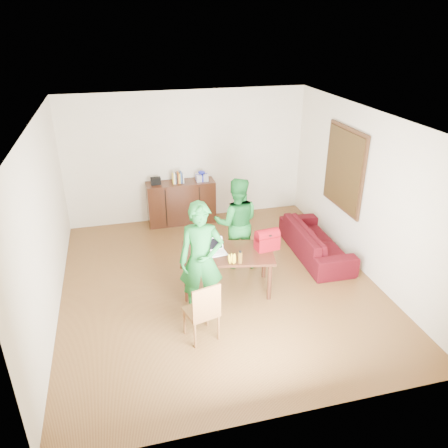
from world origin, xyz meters
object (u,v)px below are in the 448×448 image
object	(u,v)px
laptop	(217,251)
bottle	(240,257)
chair	(202,321)
table	(227,257)
red_bag	(267,241)
person_near	(201,260)
sofa	(316,241)
person_far	(237,223)

from	to	relation	value
laptop	bottle	distance (m)	0.45
chair	table	bearing A→B (deg)	44.22
bottle	red_bag	size ratio (longest dim) A/B	0.55
person_near	sofa	size ratio (longest dim) A/B	0.91
laptop	red_bag	xyz separation A→B (m)	(0.80, -0.05, 0.09)
table	sofa	distance (m)	2.00
bottle	red_bag	distance (m)	0.61
table	laptop	xyz separation A→B (m)	(-0.17, -0.00, 0.12)
chair	person_far	xyz separation A→B (m)	(0.99, 1.78, 0.54)
chair	sofa	distance (m)	3.04
table	chair	bearing A→B (deg)	-109.03
person_near	laptop	distance (m)	0.61
chair	person_far	bearing A→B (deg)	46.01
person_near	red_bag	world-z (taller)	person_near
sofa	chair	bearing A→B (deg)	126.41
red_bag	sofa	size ratio (longest dim) A/B	0.19
chair	person_far	distance (m)	2.10
table	sofa	xyz separation A→B (m)	(1.86, 0.68, -0.31)
laptop	sofa	size ratio (longest dim) A/B	0.16
red_bag	sofa	world-z (taller)	red_bag
chair	person_near	distance (m)	0.85
person_near	bottle	xyz separation A→B (m)	(0.61, 0.13, -0.10)
sofa	person_near	bearing A→B (deg)	117.65
laptop	red_bag	bearing A→B (deg)	-8.70
laptop	bottle	xyz separation A→B (m)	(0.28, -0.35, 0.06)
red_bag	person_far	bearing A→B (deg)	102.54
laptop	bottle	size ratio (longest dim) A/B	1.57
chair	bottle	xyz separation A→B (m)	(0.74, 0.70, 0.51)
red_bag	bottle	bearing A→B (deg)	-157.28
table	red_bag	world-z (taller)	red_bag
person_far	chair	bearing A→B (deg)	73.36
bottle	red_bag	world-z (taller)	red_bag
chair	bottle	world-z (taller)	chair
laptop	sofa	xyz separation A→B (m)	(2.03, 0.69, -0.43)
person_near	person_far	xyz separation A→B (m)	(0.86, 1.20, -0.07)
laptop	table	bearing A→B (deg)	-3.88
laptop	red_bag	distance (m)	0.81
red_bag	chair	bearing A→B (deg)	-148.82
table	chair	xyz separation A→B (m)	(-0.63, -1.06, -0.33)
table	red_bag	distance (m)	0.67
laptop	person_far	bearing A→B (deg)	48.49
person_near	table	bearing A→B (deg)	54.86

